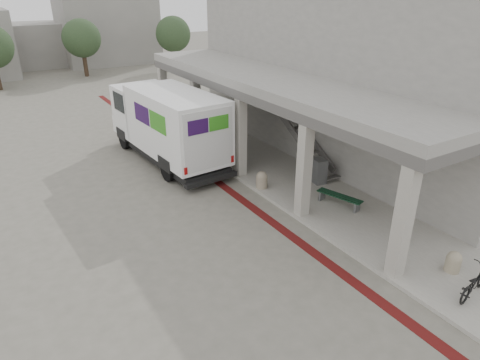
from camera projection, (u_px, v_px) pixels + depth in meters
ground at (259, 240)px, 13.53m from camera, size 120.00×120.00×0.00m
bike_lane_stripe at (251, 207)px, 15.55m from camera, size 0.35×40.00×0.01m
sidewalk at (351, 207)px, 15.42m from camera, size 4.40×28.00×0.12m
transit_building at (331, 83)px, 18.86m from camera, size 7.60×17.00×7.00m
distant_backdrop at (12, 41)px, 38.77m from camera, size 28.00×10.00×6.50m
tree_mid at (82, 38)px, 36.34m from camera, size 3.20×3.20×4.80m
tree_right at (173, 34)px, 39.40m from camera, size 3.20×3.20×4.80m
fedex_truck at (167, 123)px, 19.00m from camera, size 2.88×7.86×3.29m
bench at (339, 198)px, 15.28m from camera, size 0.84×1.72×0.40m
bollard_near at (453, 261)px, 11.76m from camera, size 0.41×0.41×0.62m
bollard_far at (262, 180)px, 16.62m from camera, size 0.45×0.45×0.67m
utility_cabinet at (319, 171)px, 16.99m from camera, size 0.54×0.66×0.99m
bicycle_black at (474, 282)px, 10.79m from camera, size 1.58×0.77×0.79m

